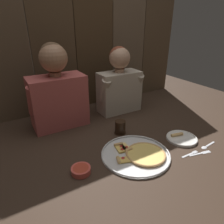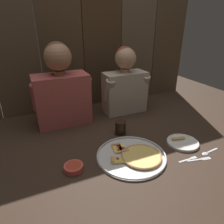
{
  "view_description": "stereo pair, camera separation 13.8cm",
  "coord_description": "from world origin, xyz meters",
  "px_view_note": "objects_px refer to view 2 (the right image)",
  "views": [
    {
      "loc": [
        -0.64,
        -0.99,
        0.76
      ],
      "look_at": [
        -0.0,
        0.1,
        0.18
      ],
      "focal_mm": 32.21,
      "sensor_mm": 36.0,
      "label": 1
    },
    {
      "loc": [
        -0.51,
        -1.05,
        0.76
      ],
      "look_at": [
        -0.0,
        0.1,
        0.18
      ],
      "focal_mm": 32.21,
      "sensor_mm": 36.0,
      "label": 2
    }
  ],
  "objects_px": {
    "pizza_tray": "(133,156)",
    "dipping_bowl": "(74,167)",
    "diner_left": "(61,88)",
    "drinking_glass": "(121,128)",
    "diner_right": "(125,83)",
    "dinner_plate": "(183,142)"
  },
  "relations": [
    {
      "from": "drinking_glass",
      "to": "dipping_bowl",
      "type": "distance_m",
      "value": 0.48
    },
    {
      "from": "drinking_glass",
      "to": "pizza_tray",
      "type": "bearing_deg",
      "value": -100.29
    },
    {
      "from": "diner_left",
      "to": "diner_right",
      "type": "height_order",
      "value": "diner_left"
    },
    {
      "from": "dipping_bowl",
      "to": "diner_left",
      "type": "bearing_deg",
      "value": 82.68
    },
    {
      "from": "pizza_tray",
      "to": "diner_left",
      "type": "height_order",
      "value": "diner_left"
    },
    {
      "from": "dinner_plate",
      "to": "dipping_bowl",
      "type": "relative_size",
      "value": 1.97
    },
    {
      "from": "dinner_plate",
      "to": "diner_right",
      "type": "relative_size",
      "value": 0.37
    },
    {
      "from": "dipping_bowl",
      "to": "diner_right",
      "type": "height_order",
      "value": "diner_right"
    },
    {
      "from": "dinner_plate",
      "to": "drinking_glass",
      "type": "height_order",
      "value": "drinking_glass"
    },
    {
      "from": "dinner_plate",
      "to": "diner_left",
      "type": "xyz_separation_m",
      "value": [
        -0.66,
        0.64,
        0.28
      ]
    },
    {
      "from": "diner_right",
      "to": "drinking_glass",
      "type": "bearing_deg",
      "value": -120.97
    },
    {
      "from": "drinking_glass",
      "to": "dipping_bowl",
      "type": "relative_size",
      "value": 0.91
    },
    {
      "from": "dinner_plate",
      "to": "diner_left",
      "type": "relative_size",
      "value": 0.34
    },
    {
      "from": "dinner_plate",
      "to": "drinking_glass",
      "type": "bearing_deg",
      "value": 138.02
    },
    {
      "from": "pizza_tray",
      "to": "dinner_plate",
      "type": "relative_size",
      "value": 2.01
    },
    {
      "from": "dinner_plate",
      "to": "dipping_bowl",
      "type": "height_order",
      "value": "same"
    },
    {
      "from": "pizza_tray",
      "to": "dipping_bowl",
      "type": "height_order",
      "value": "dipping_bowl"
    },
    {
      "from": "pizza_tray",
      "to": "dipping_bowl",
      "type": "relative_size",
      "value": 3.95
    },
    {
      "from": "pizza_tray",
      "to": "dipping_bowl",
      "type": "distance_m",
      "value": 0.36
    },
    {
      "from": "drinking_glass",
      "to": "diner_right",
      "type": "distance_m",
      "value": 0.46
    },
    {
      "from": "diner_left",
      "to": "dipping_bowl",
      "type": "bearing_deg",
      "value": -97.32
    },
    {
      "from": "drinking_glass",
      "to": "diner_right",
      "type": "relative_size",
      "value": 0.17
    }
  ]
}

